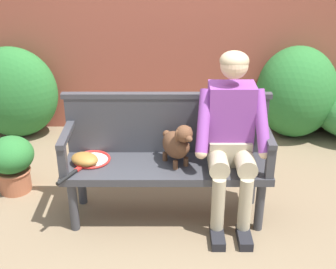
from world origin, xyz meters
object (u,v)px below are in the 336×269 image
object	(u,v)px
tennis_racket	(91,161)
baseball_glove	(86,159)
person_seated	(233,133)
garden_bench	(168,171)
potted_plant	(13,161)
dog_on_bench	(179,144)

from	to	relation	value
tennis_racket	baseball_glove	world-z (taller)	baseball_glove
person_seated	tennis_racket	distance (m)	1.11
garden_bench	potted_plant	size ratio (longest dim) A/B	3.10
garden_bench	person_seated	bearing A→B (deg)	-1.32
person_seated	potted_plant	size ratio (longest dim) A/B	2.65
baseball_glove	potted_plant	xyz separation A→B (m)	(-0.71, 0.39, -0.23)
person_seated	dog_on_bench	xyz separation A→B (m)	(-0.40, -0.00, -0.09)
garden_bench	tennis_racket	bearing A→B (deg)	177.54
garden_bench	baseball_glove	bearing A→B (deg)	-179.10
baseball_glove	garden_bench	bearing A→B (deg)	29.47
baseball_glove	tennis_racket	bearing A→B (deg)	76.61
garden_bench	baseball_glove	size ratio (longest dim) A/B	7.17
dog_on_bench	baseball_glove	distance (m)	0.72
garden_bench	tennis_racket	distance (m)	0.60
potted_plant	baseball_glove	bearing A→B (deg)	-28.56
person_seated	potted_plant	distance (m)	1.91
garden_bench	dog_on_bench	xyz separation A→B (m)	(0.08, -0.01, 0.25)
garden_bench	potted_plant	xyz separation A→B (m)	(-1.34, 0.38, -0.12)
garden_bench	potted_plant	distance (m)	1.39
tennis_racket	baseball_glove	size ratio (longest dim) A/B	2.59
garden_bench	tennis_racket	size ratio (longest dim) A/B	2.77
person_seated	baseball_glove	xyz separation A→B (m)	(-1.11, 0.00, -0.22)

